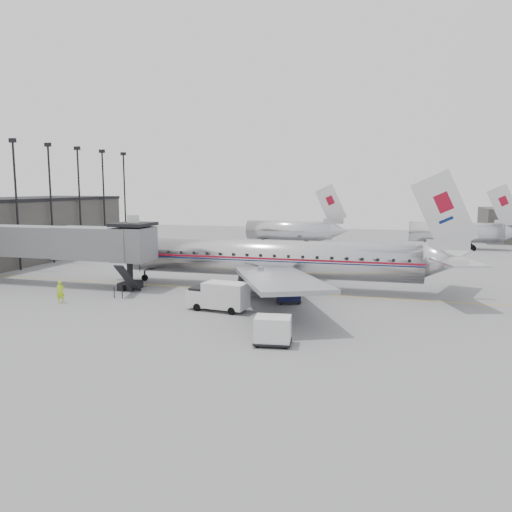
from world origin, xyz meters
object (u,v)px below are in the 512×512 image
Objects in this scene: airliner at (276,259)px; service_van at (219,296)px; ramp_worker at (60,292)px; baggage_cart_white at (273,330)px; baggage_cart_navy at (289,293)px.

airliner reaches higher than service_van.
ramp_worker is at bearing -145.93° from airliner.
service_van reaches higher than baggage_cart_white.
service_van reaches higher than baggage_cart_navy.
ramp_worker reaches higher than baggage_cart_navy.
service_van is at bearing 122.73° from baggage_cart_white.
service_van reaches higher than ramp_worker.
ramp_worker is at bearing 176.87° from baggage_cart_navy.
baggage_cart_white is (1.44, -11.33, 0.12)m from baggage_cart_navy.
service_van is 9.64m from baggage_cart_white.
airliner reaches higher than ramp_worker.
baggage_cart_navy is (2.52, -5.89, -2.01)m from airliner.
airliner is 7.10× the size of service_van.
service_van is 2.67× the size of ramp_worker.
service_van is 13.81m from ramp_worker.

